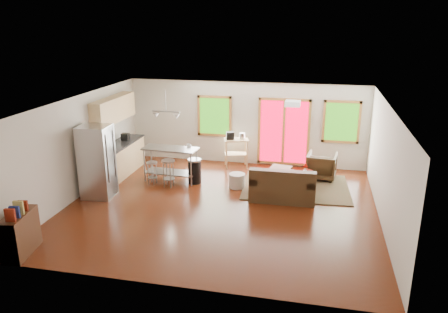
% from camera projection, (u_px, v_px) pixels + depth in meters
% --- Properties ---
extents(floor, '(7.50, 7.00, 0.02)m').
position_uv_depth(floor, '(221.00, 206.00, 10.84)').
color(floor, '#371307').
rests_on(floor, ground).
extents(ceiling, '(7.50, 7.00, 0.02)m').
position_uv_depth(ceiling, '(221.00, 102.00, 10.05)').
color(ceiling, silver).
rests_on(ceiling, ground).
extents(back_wall, '(7.50, 0.02, 2.60)m').
position_uv_depth(back_wall, '(246.00, 123.00, 13.71)').
color(back_wall, beige).
rests_on(back_wall, ground).
extents(left_wall, '(0.02, 7.00, 2.60)m').
position_uv_depth(left_wall, '(79.00, 147.00, 11.21)').
color(left_wall, beige).
rests_on(left_wall, ground).
extents(right_wall, '(0.02, 7.00, 2.60)m').
position_uv_depth(right_wall, '(386.00, 167.00, 9.68)').
color(right_wall, beige).
rests_on(right_wall, ground).
extents(front_wall, '(7.50, 0.02, 2.60)m').
position_uv_depth(front_wall, '(175.00, 219.00, 7.17)').
color(front_wall, beige).
rests_on(front_wall, ground).
extents(window_left, '(1.10, 0.05, 1.30)m').
position_uv_depth(window_left, '(214.00, 116.00, 13.81)').
color(window_left, '#1C4F0B').
rests_on(window_left, back_wall).
extents(french_doors, '(1.60, 0.05, 2.10)m').
position_uv_depth(french_doors, '(284.00, 132.00, 13.48)').
color(french_doors, '#A3001A').
rests_on(french_doors, back_wall).
extents(window_right, '(1.10, 0.05, 1.30)m').
position_uv_depth(window_right, '(341.00, 122.00, 13.01)').
color(window_right, '#1C4F0B').
rests_on(window_right, back_wall).
extents(rug, '(2.99, 2.38, 0.03)m').
position_uv_depth(rug, '(296.00, 187.00, 12.02)').
color(rug, '#3C5234').
rests_on(rug, floor).
extents(loveseat, '(1.66, 0.96, 0.88)m').
position_uv_depth(loveseat, '(283.00, 186.00, 11.16)').
color(loveseat, '#312213').
rests_on(loveseat, floor).
extents(coffee_table, '(1.11, 0.85, 0.39)m').
position_uv_depth(coffee_table, '(294.00, 175.00, 11.97)').
color(coffee_table, '#371E0F').
rests_on(coffee_table, floor).
extents(armchair, '(0.89, 0.84, 0.83)m').
position_uv_depth(armchair, '(322.00, 165.00, 12.60)').
color(armchair, '#312213').
rests_on(armchair, floor).
extents(ottoman, '(0.66, 0.66, 0.38)m').
position_uv_depth(ottoman, '(280.00, 174.00, 12.51)').
color(ottoman, '#312213').
rests_on(ottoman, floor).
extents(pouf, '(0.53, 0.53, 0.39)m').
position_uv_depth(pouf, '(237.00, 181.00, 11.99)').
color(pouf, beige).
rests_on(pouf, floor).
extents(vase, '(0.18, 0.19, 0.31)m').
position_uv_depth(vase, '(305.00, 171.00, 11.80)').
color(vase, silver).
rests_on(vase, coffee_table).
extents(book, '(0.20, 0.11, 0.29)m').
position_uv_depth(book, '(304.00, 166.00, 12.11)').
color(book, '#66180B').
rests_on(book, coffee_table).
extents(cabinets, '(0.64, 2.24, 2.30)m').
position_uv_depth(cabinets, '(119.00, 144.00, 12.85)').
color(cabinets, tan).
rests_on(cabinets, floor).
extents(refrigerator, '(0.82, 0.79, 1.89)m').
position_uv_depth(refrigerator, '(97.00, 162.00, 11.18)').
color(refrigerator, '#B7BABC').
rests_on(refrigerator, floor).
extents(island, '(1.58, 0.70, 0.98)m').
position_uv_depth(island, '(170.00, 158.00, 12.34)').
color(island, '#B7BABC').
rests_on(island, floor).
extents(cup, '(0.14, 0.11, 0.13)m').
position_uv_depth(cup, '(189.00, 145.00, 12.38)').
color(cup, silver).
rests_on(cup, island).
extents(bar_stool_a, '(0.35, 0.35, 0.64)m').
position_uv_depth(bar_stool_a, '(152.00, 168.00, 12.16)').
color(bar_stool_a, '#B7BABC').
rests_on(bar_stool_a, floor).
extents(bar_stool_b, '(0.40, 0.40, 0.77)m').
position_uv_depth(bar_stool_b, '(168.00, 167.00, 11.93)').
color(bar_stool_b, '#B7BABC').
rests_on(bar_stool_b, floor).
extents(trash_can, '(0.41, 0.41, 0.70)m').
position_uv_depth(trash_can, '(195.00, 171.00, 12.28)').
color(trash_can, black).
rests_on(trash_can, floor).
extents(kitchen_cart, '(0.84, 0.67, 1.13)m').
position_uv_depth(kitchen_cart, '(235.00, 143.00, 13.50)').
color(kitchen_cart, tan).
rests_on(kitchen_cart, floor).
extents(bookshelf, '(0.53, 1.01, 1.13)m').
position_uv_depth(bookshelf, '(20.00, 233.00, 8.52)').
color(bookshelf, '#371E0F').
rests_on(bookshelf, floor).
extents(ceiling_flush, '(0.35, 0.35, 0.12)m').
position_uv_depth(ceiling_flush, '(293.00, 104.00, 10.30)').
color(ceiling_flush, white).
rests_on(ceiling_flush, ceiling).
extents(pendant_light, '(0.80, 0.18, 0.79)m').
position_uv_depth(pendant_light, '(166.00, 115.00, 12.04)').
color(pendant_light, gray).
rests_on(pendant_light, ceiling).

